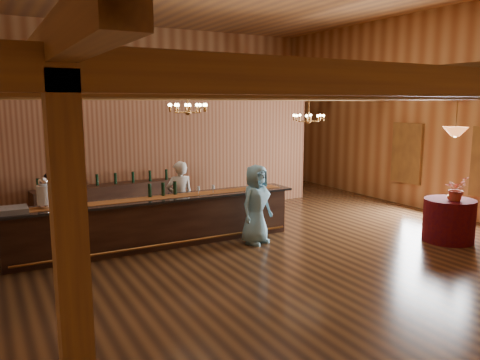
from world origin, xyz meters
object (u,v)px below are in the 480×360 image
beverage_dispenser (44,194)px  backbar_shelf (108,204)px  raffle_drum (259,181)px  pendant_lamp (455,132)px  bartender (180,198)px  guest (256,204)px  chandelier_right (309,118)px  chandelier_left (188,108)px  tasting_bar (158,222)px  staff_second (52,212)px  round_table (449,220)px  floor_plant (254,191)px

beverage_dispenser → backbar_shelf: beverage_dispenser is taller
raffle_drum → pendant_lamp: (3.27, -2.64, 1.18)m
bartender → guest: 1.86m
chandelier_right → chandelier_left: bearing=-168.8°
tasting_bar → beverage_dispenser: 2.32m
chandelier_left → staff_second: chandelier_left is taller
backbar_shelf → bartender: size_ratio=2.08×
raffle_drum → chandelier_right: size_ratio=0.43×
round_table → chandelier_left: bearing=152.6°
round_table → floor_plant: floor_plant is taller
staff_second → beverage_dispenser: bearing=70.9°
raffle_drum → guest: size_ratio=0.20×
tasting_bar → staff_second: (-1.97, 0.81, 0.28)m
pendant_lamp → staff_second: (-7.67, 3.54, -1.59)m
chandelier_right → beverage_dispenser: bearing=-175.3°
floor_plant → chandelier_right: bearing=-43.9°
backbar_shelf → floor_plant: 3.88m
guest → staff_second: bearing=137.4°
chandelier_left → beverage_dispenser: bearing=176.0°
chandelier_left → pendant_lamp: (5.02, -2.61, -0.50)m
backbar_shelf → chandelier_left: bearing=-72.4°
backbar_shelf → chandelier_left: 3.68m
tasting_bar → floor_plant: size_ratio=5.06×
raffle_drum → chandelier_left: size_ratio=0.43×
bartender → guest: guest is taller
staff_second → guest: guest is taller
chandelier_right → round_table: bearing=-68.1°
raffle_drum → round_table: 4.27m
backbar_shelf → round_table: backbar_shelf is taller
tasting_bar → staff_second: 2.15m
beverage_dispenser → floor_plant: beverage_dispenser is taller
round_table → pendant_lamp: (0.00, 0.00, 1.94)m
guest → floor_plant: (1.40, 2.42, -0.24)m
chandelier_left → bartender: (0.09, 0.76, -2.05)m
chandelier_right → pendant_lamp: 3.60m
tasting_bar → chandelier_right: bearing=8.8°
round_table → bartender: bearing=145.7°
staff_second → floor_plant: size_ratio=1.31×
backbar_shelf → round_table: 8.03m
beverage_dispenser → floor_plant: size_ratio=0.48×
bartender → staff_second: size_ratio=1.05×
pendant_lamp → guest: pendant_lamp is taller
backbar_shelf → bartender: (1.24, -1.77, 0.35)m
raffle_drum → chandelier_right: chandelier_right is taller
chandelier_left → guest: size_ratio=0.47×
backbar_shelf → chandelier_right: size_ratio=4.42×
tasting_bar → chandelier_left: size_ratio=7.84×
chandelier_left → floor_plant: chandelier_left is taller
chandelier_right → bartender: (-3.59, 0.03, -1.78)m
staff_second → guest: size_ratio=0.95×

